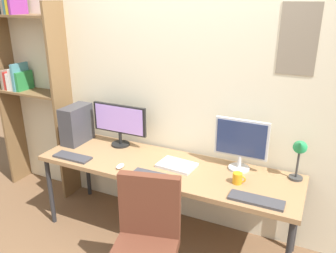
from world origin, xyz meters
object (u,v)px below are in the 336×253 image
(keyboard_center, at_px, (153,176))
(computer_mouse, at_px, (120,166))
(monitor_left, at_px, (120,122))
(monitor_right, at_px, (241,142))
(desk, at_px, (166,170))
(keyboard_right, at_px, (256,200))
(bookshelf, at_px, (25,71))
(coffee_mug, at_px, (238,178))
(laptop_closed, at_px, (177,165))
(pc_tower, at_px, (77,124))
(keyboard_left, at_px, (72,157))
(desk_lamp, at_px, (299,152))

(keyboard_center, distance_m, computer_mouse, 0.34)
(monitor_left, xyz_separation_m, monitor_right, (1.20, -0.00, 0.01))
(desk, bearing_deg, monitor_left, 160.52)
(monitor_right, distance_m, keyboard_right, 0.56)
(computer_mouse, bearing_deg, bookshelf, 163.22)
(coffee_mug, bearing_deg, laptop_closed, 173.65)
(pc_tower, height_order, keyboard_left, pc_tower)
(keyboard_left, bearing_deg, laptop_closed, 15.43)
(desk_lamp, distance_m, keyboard_left, 1.97)
(keyboard_left, bearing_deg, pc_tower, 121.27)
(desk_lamp, relative_size, coffee_mug, 3.62)
(desk, xyz_separation_m, laptop_closed, (0.10, 0.03, 0.06))
(monitor_right, relative_size, pc_tower, 1.19)
(bookshelf, xyz_separation_m, computer_mouse, (1.45, -0.44, -0.63))
(pc_tower, distance_m, computer_mouse, 0.79)
(keyboard_left, height_order, keyboard_center, same)
(keyboard_left, distance_m, coffee_mug, 1.50)
(monitor_left, relative_size, keyboard_center, 1.54)
(keyboard_right, distance_m, computer_mouse, 1.18)
(desk, relative_size, keyboard_right, 5.85)
(monitor_right, height_order, keyboard_right, monitor_right)
(desk, relative_size, coffee_mug, 21.89)
(bookshelf, relative_size, desk_lamp, 5.89)
(bookshelf, xyz_separation_m, pc_tower, (0.74, -0.13, -0.45))
(desk_lamp, xyz_separation_m, coffee_mug, (-0.41, -0.25, -0.21))
(bookshelf, height_order, desk_lamp, bookshelf)
(desk, xyz_separation_m, monitor_left, (-0.60, 0.21, 0.30))
(monitor_right, distance_m, coffee_mug, 0.32)
(keyboard_left, height_order, computer_mouse, computer_mouse)
(keyboard_left, bearing_deg, computer_mouse, 2.64)
(monitor_left, height_order, keyboard_left, monitor_left)
(monitor_left, distance_m, computer_mouse, 0.55)
(keyboard_right, bearing_deg, bookshelf, 170.07)
(coffee_mug, bearing_deg, keyboard_right, -45.96)
(monitor_left, xyz_separation_m, pc_tower, (-0.44, -0.11, -0.06))
(pc_tower, distance_m, keyboard_right, 1.92)
(monitor_left, bearing_deg, pc_tower, -165.70)
(keyboard_center, bearing_deg, desk, 90.00)
(monitor_right, bearing_deg, coffee_mug, -78.51)
(pc_tower, xyz_separation_m, keyboard_left, (0.20, -0.33, -0.18))
(keyboard_left, height_order, keyboard_right, same)
(monitor_left, height_order, keyboard_center, monitor_left)
(pc_tower, xyz_separation_m, computer_mouse, (0.70, -0.31, -0.17))
(keyboard_left, height_order, coffee_mug, coffee_mug)
(laptop_closed, bearing_deg, coffee_mug, -1.34)
(monitor_right, height_order, keyboard_left, monitor_right)
(desk_lamp, height_order, computer_mouse, desk_lamp)
(monitor_right, bearing_deg, desk_lamp, 0.44)
(monitor_left, bearing_deg, keyboard_right, -17.07)
(monitor_right, distance_m, keyboard_left, 1.53)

